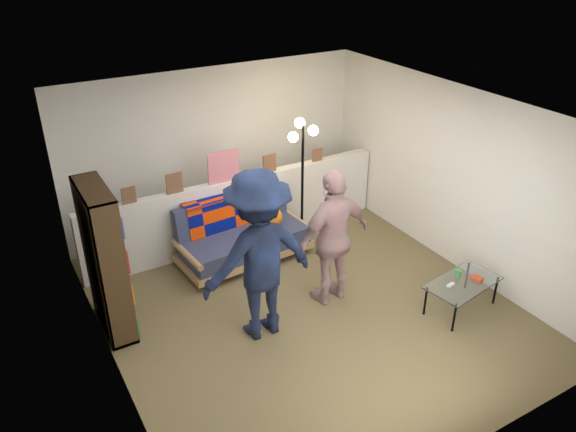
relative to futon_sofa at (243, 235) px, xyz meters
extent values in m
plane|color=brown|center=(0.14, -1.37, -0.36)|extent=(5.00, 5.00, 0.00)
cube|color=silver|center=(0.14, 1.13, 0.84)|extent=(4.50, 0.10, 2.40)
cube|color=silver|center=(-2.11, -1.37, 0.84)|extent=(0.10, 5.00, 2.40)
cube|color=silver|center=(2.39, -1.37, 0.84)|extent=(0.10, 5.00, 2.40)
cube|color=white|center=(0.14, -1.37, 2.04)|extent=(4.50, 5.00, 0.10)
cube|color=silver|center=(0.14, 0.43, 0.14)|extent=(4.45, 0.15, 1.00)
cube|color=brown|center=(-1.36, 0.41, 0.75)|extent=(0.18, 0.02, 0.22)
cube|color=brown|center=(-0.76, 0.41, 0.78)|extent=(0.22, 0.02, 0.28)
cube|color=beige|center=(-0.06, 0.41, 0.87)|extent=(0.45, 0.02, 0.45)
cube|color=brown|center=(0.64, 0.41, 0.77)|extent=(0.20, 0.02, 0.26)
cube|color=brown|center=(1.44, 0.41, 0.74)|extent=(0.16, 0.02, 0.20)
cube|color=#A88051|center=(-0.01, -0.06, -0.22)|extent=(1.85, 0.94, 0.09)
cube|color=#303756|center=(-0.01, -0.11, -0.06)|extent=(1.74, 0.79, 0.23)
cube|color=#303756|center=(-0.04, 0.24, 0.23)|extent=(1.71, 0.35, 0.53)
cylinder|color=#A88051|center=(-0.86, -0.13, 0.02)|extent=(0.15, 0.81, 0.08)
cylinder|color=#A88051|center=(0.83, 0.00, 0.02)|extent=(0.15, 0.81, 0.08)
cube|color=navy|center=(-0.03, 0.17, 0.23)|extent=(1.37, 0.20, 0.49)
cube|color=navy|center=(-0.04, 0.29, 0.49)|extent=(1.38, 0.34, 0.03)
sphere|color=orange|center=(0.41, -0.08, 0.20)|extent=(0.28, 0.28, 0.28)
cube|color=#322010|center=(-2.07, -0.60, 0.52)|extent=(0.02, 0.87, 1.75)
cube|color=#322010|center=(-1.94, -1.02, 0.52)|extent=(0.29, 0.02, 1.75)
cube|color=#322010|center=(-1.94, -0.17, 0.52)|extent=(0.29, 0.02, 1.75)
cube|color=#322010|center=(-1.94, -0.60, 1.38)|extent=(0.29, 0.87, 0.02)
cube|color=#322010|center=(-1.94, -0.60, -0.34)|extent=(0.29, 0.87, 0.04)
cube|color=#322010|center=(-1.94, -0.60, 0.11)|extent=(0.29, 0.84, 0.02)
cube|color=#322010|center=(-1.94, -0.60, 0.52)|extent=(0.29, 0.84, 0.02)
cube|color=#322010|center=(-1.94, -0.60, 0.92)|extent=(0.29, 0.84, 0.02)
cube|color=red|center=(-1.92, -0.60, -0.16)|extent=(0.21, 0.82, 0.29)
cube|color=#23459B|center=(-1.92, -0.60, 0.26)|extent=(0.21, 0.82, 0.27)
cube|color=gold|center=(-1.92, -0.60, 0.67)|extent=(0.21, 0.82, 0.29)
cube|color=#2E804A|center=(-1.92, -0.60, 1.08)|extent=(0.21, 0.82, 0.27)
cylinder|color=black|center=(1.35, -2.63, -0.17)|extent=(0.03, 0.03, 0.37)
cylinder|color=black|center=(2.16, -2.49, -0.17)|extent=(0.03, 0.03, 0.37)
cylinder|color=black|center=(1.28, -2.23, -0.17)|extent=(0.03, 0.03, 0.37)
cylinder|color=black|center=(2.10, -2.09, -0.17)|extent=(0.03, 0.03, 0.37)
cube|color=silver|center=(1.72, -2.36, 0.02)|extent=(0.99, 0.65, 0.02)
cube|color=silver|center=(1.54, -2.34, 0.04)|extent=(0.12, 0.06, 0.03)
cube|color=#CC4424|center=(1.90, -2.41, 0.05)|extent=(0.11, 0.14, 0.04)
cylinder|color=#409950|center=(1.75, -2.24, 0.07)|extent=(0.07, 0.07, 0.09)
cylinder|color=black|center=(0.97, 0.04, -0.34)|extent=(0.25, 0.25, 0.03)
cylinder|color=black|center=(0.97, 0.04, 0.51)|extent=(0.04, 0.04, 1.73)
sphere|color=#FFC672|center=(0.85, 0.10, 1.22)|extent=(0.14, 0.14, 0.14)
sphere|color=#FFC672|center=(1.11, 0.01, 1.29)|extent=(0.14, 0.14, 0.14)
sphere|color=#FFC672|center=(0.99, 0.17, 1.37)|extent=(0.14, 0.14, 0.14)
imported|color=black|center=(-0.52, -1.50, 0.63)|extent=(1.27, 0.73, 1.97)
imported|color=pink|center=(0.52, -1.39, 0.49)|extent=(1.03, 0.51, 1.70)
camera|label=1|loc=(-2.81, -6.05, 3.78)|focal=35.00mm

